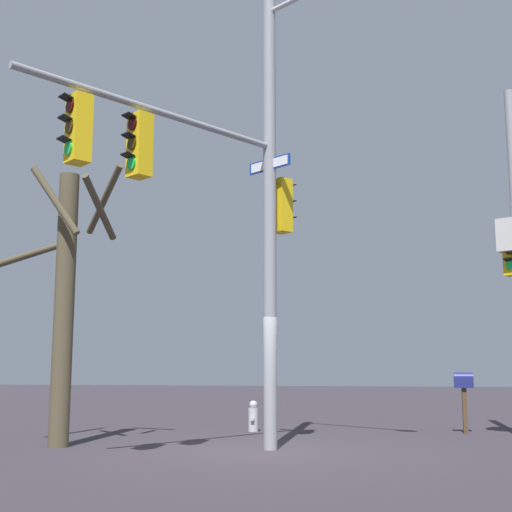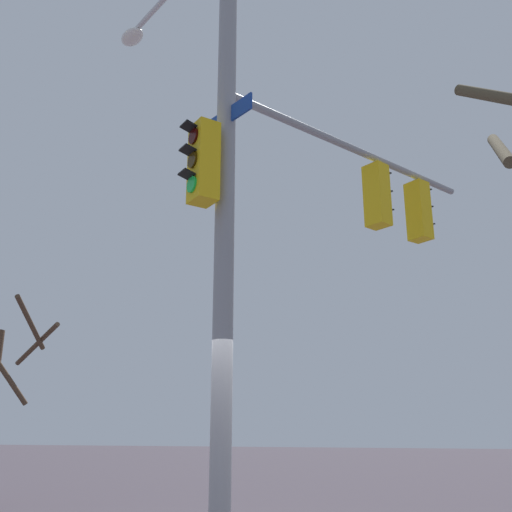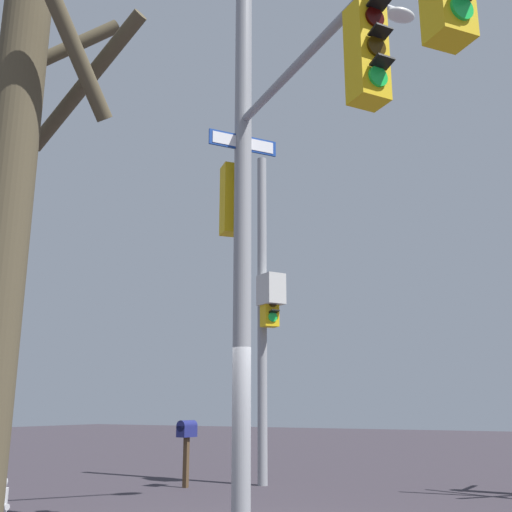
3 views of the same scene
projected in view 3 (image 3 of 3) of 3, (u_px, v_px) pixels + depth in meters
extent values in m
cylinder|color=gray|center=(243.00, 203.00, 8.82)|extent=(0.26, 0.26, 9.23)
ellipsoid|color=silver|center=(400.00, 15.00, 11.15)|extent=(0.65, 0.70, 0.20)
cylinder|color=gray|center=(342.00, 19.00, 6.73)|extent=(4.50, 3.34, 0.12)
cube|color=yellow|center=(367.00, 55.00, 6.19)|extent=(0.45, 0.47, 1.10)
cylinder|color=#2F0403|center=(375.00, 17.00, 6.13)|extent=(0.15, 0.20, 0.22)
cube|color=black|center=(379.00, 3.00, 6.09)|extent=(0.25, 0.26, 0.06)
cylinder|color=#352504|center=(376.00, 46.00, 6.05)|extent=(0.15, 0.20, 0.22)
cube|color=black|center=(380.00, 32.00, 6.01)|extent=(0.25, 0.26, 0.06)
cylinder|color=#19D147|center=(378.00, 76.00, 5.96)|extent=(0.15, 0.20, 0.22)
cube|color=black|center=(382.00, 62.00, 5.93)|extent=(0.25, 0.26, 0.06)
cylinder|color=gray|center=(364.00, 2.00, 6.34)|extent=(0.04, 0.04, 0.15)
cylinder|color=#19D147|center=(462.00, 8.00, 4.94)|extent=(0.16, 0.19, 0.22)
cube|color=yellow|center=(234.00, 200.00, 9.16)|extent=(0.46, 0.47, 1.10)
cylinder|color=#2F0403|center=(231.00, 183.00, 9.40)|extent=(0.17, 0.18, 0.22)
cube|color=black|center=(229.00, 177.00, 9.49)|extent=(0.26, 0.26, 0.06)
cylinder|color=#352504|center=(230.00, 203.00, 9.31)|extent=(0.17, 0.18, 0.22)
cube|color=black|center=(229.00, 198.00, 9.41)|extent=(0.26, 0.26, 0.06)
cylinder|color=#19D147|center=(230.00, 224.00, 9.23)|extent=(0.17, 0.18, 0.22)
cube|color=black|center=(229.00, 218.00, 9.33)|extent=(0.26, 0.26, 0.06)
cube|color=navy|center=(243.00, 143.00, 9.05)|extent=(0.67, 0.91, 0.24)
cube|color=white|center=(244.00, 142.00, 9.04)|extent=(0.59, 0.82, 0.18)
cylinder|color=gray|center=(262.00, 311.00, 14.24)|extent=(0.23, 0.23, 7.81)
cube|color=silver|center=(271.00, 290.00, 14.01)|extent=(0.74, 0.70, 0.72)
cube|color=yellow|center=(270.00, 303.00, 14.00)|extent=(0.45, 0.47, 1.10)
cylinder|color=#2F0403|center=(273.00, 288.00, 13.94)|extent=(0.15, 0.20, 0.22)
cube|color=black|center=(274.00, 282.00, 13.90)|extent=(0.25, 0.26, 0.06)
cylinder|color=#352504|center=(273.00, 302.00, 13.85)|extent=(0.15, 0.20, 0.22)
cube|color=black|center=(274.00, 297.00, 13.82)|extent=(0.25, 0.26, 0.06)
cylinder|color=#19D147|center=(273.00, 317.00, 13.77)|extent=(0.15, 0.20, 0.22)
cube|color=black|center=(274.00, 311.00, 13.73)|extent=(0.25, 0.26, 0.06)
sphere|color=#B2B2B7|center=(1.00, 482.00, 8.74)|extent=(0.20, 0.20, 0.20)
cylinder|color=#B2B2B7|center=(5.00, 507.00, 8.60)|extent=(0.10, 0.09, 0.09)
cube|color=#4C3823|center=(186.00, 462.00, 13.06)|extent=(0.10, 0.10, 1.05)
cube|color=navy|center=(187.00, 431.00, 13.22)|extent=(0.28, 0.46, 0.24)
cylinder|color=navy|center=(187.00, 426.00, 13.25)|extent=(0.28, 0.46, 0.24)
cylinder|color=brown|center=(0.00, 271.00, 4.74)|extent=(0.40, 0.40, 5.48)
cylinder|color=brown|center=(85.00, 83.00, 5.79)|extent=(1.48, 0.25, 1.10)
cylinder|color=brown|center=(62.00, 19.00, 4.96)|extent=(0.27, 1.15, 1.48)
cylinder|color=brown|center=(35.00, 64.00, 6.03)|extent=(1.28, 1.23, 1.26)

